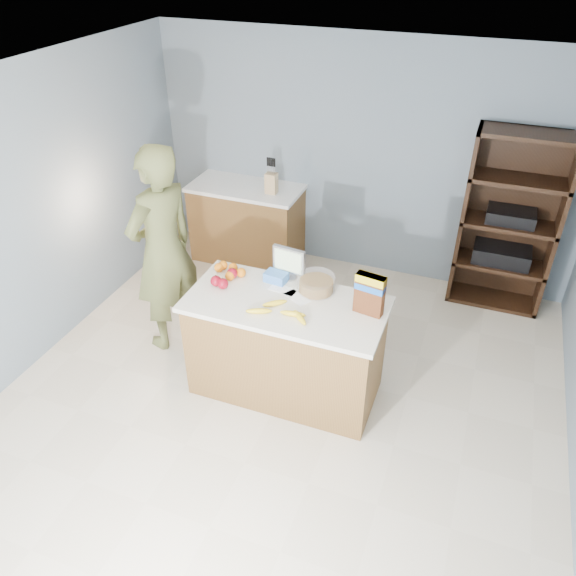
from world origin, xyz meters
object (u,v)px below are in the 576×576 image
(counter_peninsula, at_px, (286,350))
(tv, at_px, (289,262))
(cereal_box, at_px, (370,292))
(person, at_px, (163,251))
(shelving_unit, at_px, (509,224))

(counter_peninsula, relative_size, tv, 5.53)
(counter_peninsula, distance_m, cereal_box, 0.93)
(counter_peninsula, xyz_separation_m, person, (-1.24, 0.27, 0.54))
(shelving_unit, relative_size, cereal_box, 5.45)
(counter_peninsula, relative_size, person, 0.81)
(shelving_unit, relative_size, person, 0.94)
(person, distance_m, cereal_box, 1.88)
(counter_peninsula, distance_m, tv, 0.73)
(person, bearing_deg, tv, 110.86)
(tv, height_order, cereal_box, cereal_box)
(shelving_unit, height_order, cereal_box, shelving_unit)
(counter_peninsula, height_order, shelving_unit, shelving_unit)
(shelving_unit, bearing_deg, counter_peninsula, -127.11)
(tv, relative_size, cereal_box, 0.85)
(counter_peninsula, distance_m, person, 1.38)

